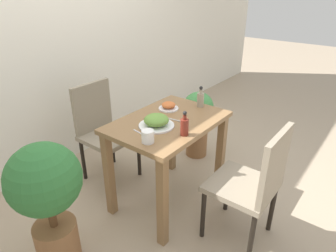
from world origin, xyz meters
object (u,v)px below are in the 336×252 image
Objects in this scene: side_plate at (169,106)px; potted_plant_right at (198,119)px; chair_far at (103,127)px; sauce_bottle at (184,126)px; condiment_bottle at (200,99)px; drink_cup at (148,136)px; chair_near at (254,181)px; potted_plant_left at (47,193)px; food_plate at (156,121)px.

side_plate reaches higher than potted_plant_right.
side_plate is at bearing -68.15° from chair_far.
sauce_bottle is 1.07m from potted_plant_right.
potted_plant_right is (0.60, 0.09, -0.36)m from side_plate.
condiment_bottle is 0.25× the size of potted_plant_right.
drink_cup is 0.73m from condiment_bottle.
potted_plant_right is at bearing 26.58° from sauce_bottle.
condiment_bottle is (0.44, -0.74, 0.31)m from chair_far.
drink_cup is (-0.29, -0.80, 0.29)m from chair_far.
sauce_bottle is 0.25× the size of potted_plant_right.
side_plate is 0.92× the size of condiment_bottle.
chair_near is 5.07× the size of condiment_bottle.
chair_near is 5.51× the size of side_plate.
chair_near is 0.89m from side_plate.
chair_near reaches higher than potted_plant_left.
food_plate is at bearing 174.74° from condiment_bottle.
chair_far is 1.02× the size of potted_plant_left.
side_plate is at bearing -100.99° from chair_near.
food_plate is at bearing -78.67° from chair_near.
condiment_bottle is (0.50, 0.19, 0.00)m from sauce_bottle.
potted_plant_right is at bearing 8.34° from side_plate.
drink_cup is at bearing -153.27° from food_plate.
potted_plant_right is (0.39, 0.26, -0.40)m from condiment_bottle.
condiment_bottle reaches higher than chair_near.
drink_cup is at bearing -109.73° from chair_far.
chair_near reaches higher than side_plate.
chair_far is 0.92m from condiment_bottle.
chair_near is 1.00× the size of chair_far.
condiment_bottle is at bearing -5.26° from food_plate.
food_plate is at bearing 26.73° from drink_cup.
food_plate is (-0.07, -0.69, 0.29)m from chair_far.
food_plate is 0.24m from sauce_bottle.
drink_cup is at bearing -175.19° from condiment_bottle.
chair_far is at bearing 149.81° from potted_plant_right.
sauce_bottle reaches higher than drink_cup.
drink_cup is (-0.21, -0.11, 0.00)m from food_plate.
potted_plant_left is (-0.57, 0.30, -0.24)m from drink_cup.
chair_near and chair_far have the same top height.
potted_plant_left is (-0.93, 0.90, 0.05)m from chair_near.
sauce_bottle is at bearing -159.37° from condiment_bottle.
drink_cup is at bearing -59.29° from chair_near.
chair_near reaches higher than food_plate.
potted_plant_right is at bearing -129.70° from chair_near.
chair_far is at bearing 83.94° from food_plate.
food_plate is at bearing -96.06° from chair_far.
potted_plant_right is at bearing 15.96° from drink_cup.
side_plate is 0.70m from potted_plant_right.
side_plate is at bearing 50.98° from sauce_bottle.
sauce_bottle reaches higher than potted_plant_left.
chair_near is 0.75m from drink_cup.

